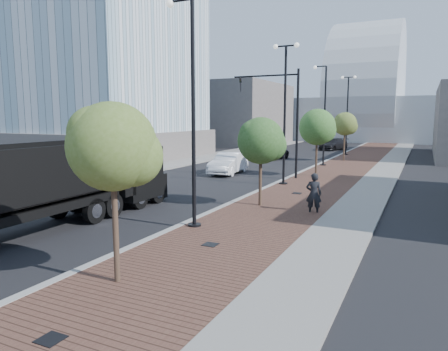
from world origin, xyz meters
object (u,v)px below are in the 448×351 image
at_px(dump_truck, 82,186).
at_px(pedestrian, 314,194).
at_px(dark_car_mid, 271,153).
at_px(white_sedan, 228,163).

bearing_deg(dump_truck, pedestrian, 29.39).
distance_m(dump_truck, dark_car_mid, 28.76).
bearing_deg(pedestrian, white_sedan, -64.75).
bearing_deg(dump_truck, white_sedan, 90.98).
xyz_separation_m(dump_truck, dark_car_mid, (-1.10, 28.72, -0.83)).
height_order(dump_truck, dark_car_mid, dump_truck).
bearing_deg(white_sedan, dark_car_mid, 87.49).
distance_m(white_sedan, dark_car_mid, 12.33).
bearing_deg(pedestrian, dark_car_mid, -82.02).
distance_m(dark_car_mid, pedestrian, 25.59).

